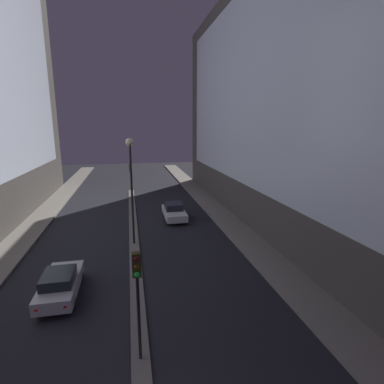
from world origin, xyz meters
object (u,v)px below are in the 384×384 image
at_px(street_lamp, 131,169).
at_px(car_right_lane, 174,211).
at_px(traffic_light_near, 137,283).
at_px(traffic_light_mid, 131,174).
at_px(car_left_lane, 60,284).

distance_m(street_lamp, car_right_lane, 8.49).
xyz_separation_m(traffic_light_near, car_right_lane, (3.91, 17.34, -2.55)).
height_order(traffic_light_mid, street_lamp, street_lamp).
xyz_separation_m(traffic_light_near, traffic_light_mid, (0.00, 25.03, 0.00)).
relative_size(traffic_light_mid, street_lamp, 0.55).
bearing_deg(street_lamp, traffic_light_mid, 90.00).
height_order(street_lamp, car_left_lane, street_lamp).
height_order(traffic_light_near, street_lamp, street_lamp).
height_order(traffic_light_near, traffic_light_mid, same).
distance_m(car_left_lane, car_right_lane, 14.33).
bearing_deg(car_left_lane, traffic_light_near, -53.76).
bearing_deg(car_left_lane, street_lamp, 58.52).
bearing_deg(car_right_lane, traffic_light_near, -102.69).
bearing_deg(car_left_lane, traffic_light_mid, 78.79).
distance_m(traffic_light_mid, car_right_lane, 8.99).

